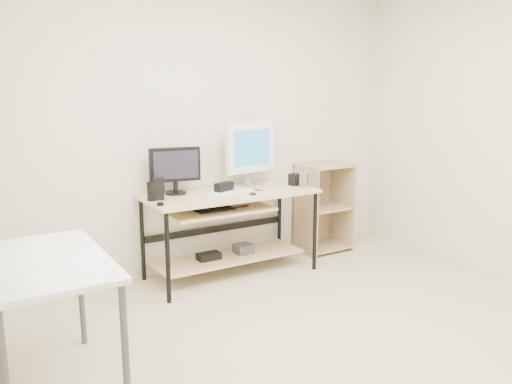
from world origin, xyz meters
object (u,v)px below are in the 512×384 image
(side_table, at_px, (46,274))
(white_imac, at_px, (251,149))
(shelf_unit, at_px, (321,206))
(audio_controller, at_px, (153,191))
(desk, at_px, (228,216))
(black_monitor, at_px, (175,167))

(side_table, height_order, white_imac, white_imac)
(shelf_unit, height_order, audio_controller, audio_controller)
(desk, bearing_deg, side_table, -147.35)
(side_table, xyz_separation_m, white_imac, (1.99, 1.23, 0.42))
(shelf_unit, distance_m, black_monitor, 1.67)
(black_monitor, relative_size, white_imac, 0.74)
(desk, height_order, audio_controller, audio_controller)
(desk, xyz_separation_m, shelf_unit, (1.18, 0.16, -0.09))
(desk, xyz_separation_m, white_imac, (0.34, 0.17, 0.55))
(white_imac, bearing_deg, side_table, -159.02)
(desk, relative_size, white_imac, 2.56)
(white_imac, bearing_deg, shelf_unit, -11.60)
(shelf_unit, relative_size, black_monitor, 2.07)
(black_monitor, distance_m, white_imac, 0.75)
(desk, distance_m, white_imac, 0.67)
(side_table, distance_m, white_imac, 2.38)
(shelf_unit, bearing_deg, audio_controller, -175.52)
(side_table, height_order, black_monitor, black_monitor)
(side_table, height_order, shelf_unit, shelf_unit)
(black_monitor, xyz_separation_m, white_imac, (0.75, 0.00, 0.11))
(black_monitor, bearing_deg, side_table, -126.69)
(side_table, bearing_deg, desk, 32.65)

